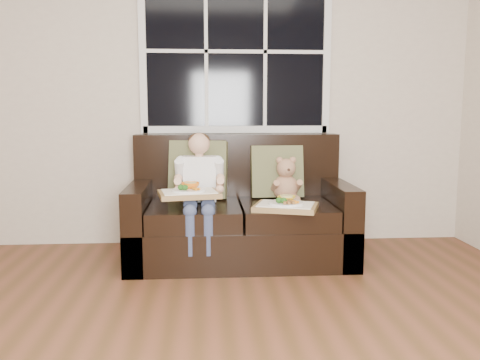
{
  "coord_description": "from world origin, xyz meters",
  "views": [
    {
      "loc": [
        -0.03,
        -1.91,
        1.17
      ],
      "look_at": [
        0.22,
        1.85,
        0.64
      ],
      "focal_mm": 38.0,
      "sensor_mm": 36.0,
      "label": 1
    }
  ],
  "objects": [
    {
      "name": "loveseat",
      "position": [
        0.23,
        2.02,
        0.31
      ],
      "size": [
        1.7,
        0.92,
        0.96
      ],
      "color": "black",
      "rests_on": "ground"
    },
    {
      "name": "pillow_right",
      "position": [
        0.55,
        2.17,
        0.66
      ],
      "size": [
        0.42,
        0.19,
        0.43
      ],
      "rotation": [
        -0.21,
        0.0,
        0.01
      ],
      "color": "brown",
      "rests_on": "loveseat"
    },
    {
      "name": "pillow_left",
      "position": [
        -0.09,
        2.17,
        0.68
      ],
      "size": [
        0.49,
        0.28,
        0.48
      ],
      "rotation": [
        -0.21,
        0.0,
        -0.16
      ],
      "color": "brown",
      "rests_on": "loveseat"
    },
    {
      "name": "tray_right",
      "position": [
        0.54,
        1.65,
        0.48
      ],
      "size": [
        0.52,
        0.45,
        0.1
      ],
      "rotation": [
        0.0,
        0.0,
        -0.31
      ],
      "color": "#9A7745",
      "rests_on": "loveseat"
    },
    {
      "name": "tray_left",
      "position": [
        -0.15,
        1.7,
        0.58
      ],
      "size": [
        0.48,
        0.39,
        0.1
      ],
      "rotation": [
        0.0,
        0.0,
        0.18
      ],
      "color": "#9A7745",
      "rests_on": "child"
    },
    {
      "name": "child",
      "position": [
        -0.08,
        1.9,
        0.64
      ],
      "size": [
        0.37,
        0.59,
        0.83
      ],
      "color": "white",
      "rests_on": "loveseat"
    },
    {
      "name": "window_back",
      "position": [
        0.23,
        2.48,
        1.65
      ],
      "size": [
        1.62,
        0.04,
        1.37
      ],
      "color": "black",
      "rests_on": "room_walls"
    },
    {
      "name": "teddy_bear",
      "position": [
        0.6,
        2.06,
        0.59
      ],
      "size": [
        0.22,
        0.27,
        0.36
      ],
      "rotation": [
        0.0,
        0.0,
        0.07
      ],
      "color": "tan",
      "rests_on": "loveseat"
    }
  ]
}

